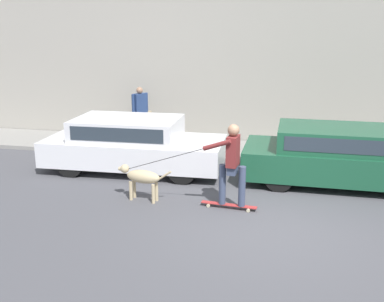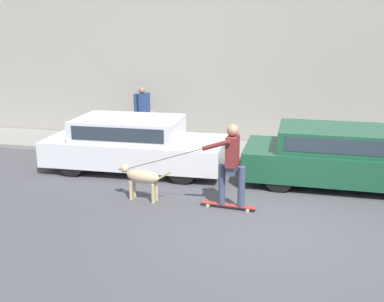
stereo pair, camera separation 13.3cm
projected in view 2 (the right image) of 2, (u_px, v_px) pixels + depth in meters
The scene contains 8 objects.
ground_plane at pixel (266, 227), 8.05m from camera, with size 36.00×36.00×0.00m, color #47474C.
back_wall at pixel (285, 57), 13.02m from camera, with size 32.00×0.30×5.26m.
sidewalk_curb at pixel (278, 153), 12.57m from camera, with size 30.00×2.07×0.11m.
parked_car_0 at pixel (134, 144), 11.17m from camera, with size 4.44×1.97×1.32m.
parked_car_1 at pixel (341, 157), 10.09m from camera, with size 4.41×1.89×1.31m.
dog at pixel (141, 177), 9.20m from camera, with size 1.18×0.39×0.73m.
skateboarder at pixel (231, 161), 8.61m from camera, with size 2.76×0.56×1.71m.
pedestrian_with_bag at pixel (143, 111), 13.63m from camera, with size 0.46×0.64×1.63m.
Camera 2 is at (0.39, -7.50, 3.46)m, focal length 42.00 mm.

